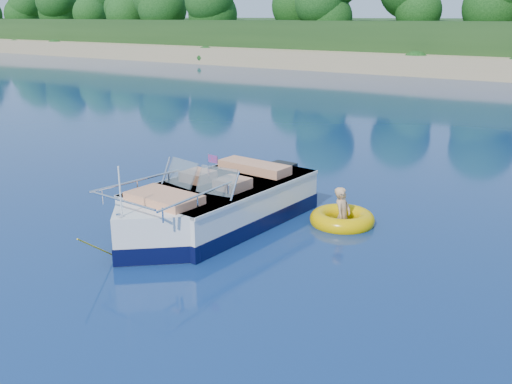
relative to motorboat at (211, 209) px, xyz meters
The scene contains 4 objects.
ground 0.57m from the motorboat, 90.21° to the right, with size 160.00×160.00×0.00m, color #0A214C.
motorboat is the anchor object (origin of this frame).
tow_tube 2.92m from the motorboat, 37.66° to the left, with size 1.75×1.75×0.38m.
boy 2.92m from the motorboat, 36.09° to the left, with size 0.51×0.33×1.39m, color tan.
Camera 1 is at (7.33, -8.80, 4.43)m, focal length 40.00 mm.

